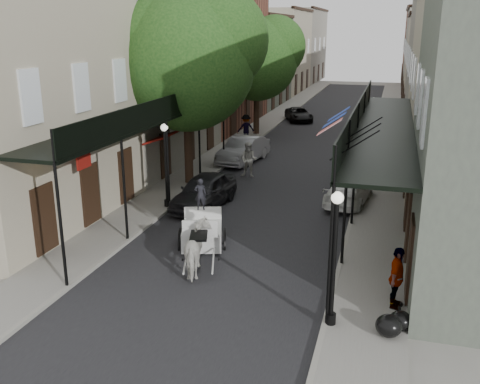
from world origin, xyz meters
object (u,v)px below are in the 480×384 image
Objects in this scene: tree_near at (195,55)px; carriage at (202,215)px; tree_far at (262,56)px; pedestrian_walking at (249,160)px; car_left_near at (204,191)px; pedestrian_sidewalk_right at (397,278)px; car_left_mid at (243,150)px; lamppost_left at (166,164)px; car_right_near at (349,191)px; pedestrian_sidewalk_left at (246,128)px; car_right_far at (361,129)px; lamppost_right_near at (334,257)px; car_left_far at (299,114)px; lamppost_right_far at (372,127)px; horse at (199,249)px.

tree_near is 3.46× the size of carriage.
tree_far is 4.52× the size of pedestrian_walking.
carriage is at bearing -65.83° from car_left_near.
pedestrian_sidewalk_right reaches higher than car_left_mid.
car_right_near is (7.70, 3.00, -1.44)m from lamppost_left.
car_right_far is (7.65, 3.87, -0.37)m from pedestrian_sidewalk_left.
pedestrian_walking is at bearing 77.94° from pedestrian_sidewalk_left.
tree_far reaches higher than car_right_far.
tree_near is at bearing 94.37° from carriage.
lamppost_right_near reaches higher than pedestrian_sidewalk_left.
tree_far is 17.87m from car_right_near.
pedestrian_sidewalk_right is at bearing -95.93° from car_left_far.
lamppost_right_near and lamppost_left have the same top height.
pedestrian_sidewalk_right is (1.64, -18.60, -1.02)m from lamppost_right_far.
car_left_near reaches higher than car_left_far.
lamppost_right_far is 9.13m from car_right_near.
tree_far is at bearing 105.76° from car_left_mid.
pedestrian_sidewalk_left reaches higher than car_left_near.
car_left_mid is at bearing 81.56° from carriage.
horse is (-4.57, -17.77, -1.22)m from lamppost_right_far.
lamppost_left is at bearing 67.33° from pedestrian_sidewalk_right.
lamppost_right_near reaches higher than car_left_far.
tree_near is at bearing -136.69° from lamppost_right_far.
carriage is at bearing -72.23° from car_left_mid.
car_left_mid is (-7.29, 17.34, -1.29)m from lamppost_right_near.
pedestrian_walking reaches higher than car_left_near.
carriage reaches higher than pedestrian_sidewalk_right.
horse is at bearing -90.00° from carriage.
lamppost_right_near is 0.80× the size of car_left_mid.
carriage is at bearing -107.87° from car_left_far.
car_left_mid is (-1.19, 3.14, -0.19)m from pedestrian_walking.
pedestrian_sidewalk_right is 0.41× the size of car_left_near.
car_left_far is at bearing 116.87° from lamppost_right_far.
lamppost_left is 6.64m from pedestrian_walking.
lamppost_right_far reaches higher than pedestrian_sidewalk_left.
lamppost_right_near is 2.38m from pedestrian_sidewalk_right.
carriage is (-5.34, -15.29, -0.97)m from lamppost_right_far.
carriage reaches higher than car_right_near.
lamppost_right_near reaches higher than horse.
lamppost_right_far is 0.88× the size of car_left_far.
car_left_far is (0.00, 24.53, -0.16)m from car_left_near.
car_left_far is (-6.70, 13.22, -1.46)m from lamppost_right_far.
lamppost_right_near is at bearing 99.46° from car_right_near.
horse is at bearing 153.98° from lamppost_right_near.
car_left_near is (-8.34, 7.29, -0.28)m from pedestrian_sidewalk_right.
lamppost_right_far is at bearing -36.51° from tree_far.
pedestrian_sidewalk_right is (9.93, -10.78, -5.46)m from tree_near.
lamppost_right_near is at bearing 136.74° from horse.
tree_far is 4.37× the size of horse.
pedestrian_sidewalk_left is (-2.51, 8.51, 0.13)m from pedestrian_walking.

